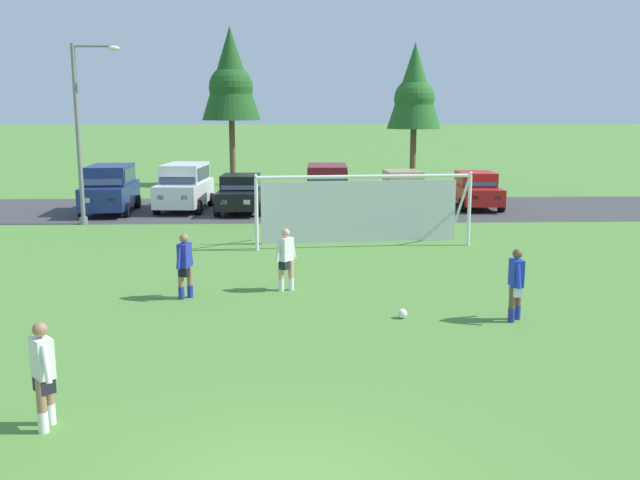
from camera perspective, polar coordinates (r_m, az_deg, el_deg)
name	(u,v)px	position (r m, az deg, el deg)	size (l,w,h in m)	color
ground_plane	(290,251)	(23.09, -2.45, -0.94)	(400.00, 400.00, 0.00)	#518438
parking_lot_strip	(292,209)	(32.88, -2.30, 2.56)	(52.00, 8.40, 0.01)	#3D3D3F
soccer_ball	(402,314)	(15.87, 6.80, -6.03)	(0.22, 0.22, 0.22)	white
soccer_goal	(361,207)	(24.27, 3.37, 2.72)	(7.56, 2.57, 2.57)	white
player_striker_near	(516,285)	(16.00, 15.82, -3.58)	(0.35, 0.73, 1.64)	brown
player_midfield_center	(44,376)	(11.09, -21.80, -10.33)	(0.48, 0.67, 1.64)	#936B4C
player_defender_far	(185,266)	(17.54, -11.06, -2.13)	(0.35, 0.71, 1.64)	#936B4C
player_winger_left	(286,260)	(17.98, -2.83, -1.62)	(0.58, 0.58, 1.64)	tan
parked_car_slot_far_left	(110,188)	(33.01, -16.88, 4.08)	(2.33, 4.70, 2.16)	navy
parked_car_slot_left	(185,186)	(33.10, -11.08, 4.36)	(2.39, 4.73, 2.16)	silver
parked_car_slot_center_left	(241,193)	(31.97, -6.55, 3.84)	(2.14, 4.25, 1.72)	black
parked_car_slot_center	(327,188)	(31.73, 0.59, 4.29)	(2.26, 4.66, 2.16)	maroon
parked_car_slot_center_right	(403,188)	(34.13, 6.85, 4.27)	(2.24, 4.30, 1.72)	tan
parked_car_slot_right	(476,190)	(33.98, 12.72, 4.06)	(2.14, 4.26, 1.72)	red
tree_left_edge	(231,77)	(43.64, -7.37, 13.17)	(3.60, 3.60, 9.60)	brown
tree_mid_left	(415,89)	(41.79, 7.79, 12.21)	(3.18, 3.18, 8.48)	brown
street_lamp	(83,132)	(29.74, -18.96, 8.37)	(2.00, 0.32, 7.21)	slate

